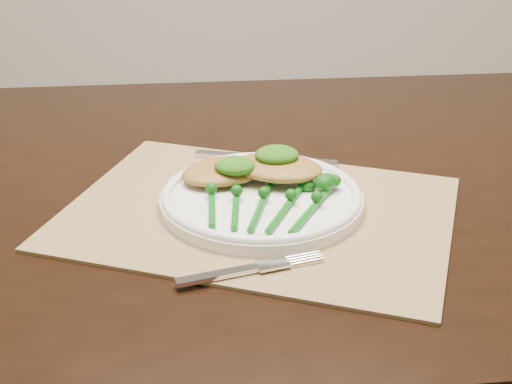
{
  "coord_description": "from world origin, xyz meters",
  "views": [
    {
      "loc": [
        0.11,
        -0.88,
        1.17
      ],
      "look_at": [
        0.14,
        -0.08,
        0.78
      ],
      "focal_mm": 50.0,
      "sensor_mm": 36.0,
      "label": 1
    }
  ],
  "objects_px": {
    "dining_table": "(260,382)",
    "chicken_fillet_left": "(225,171)",
    "dinner_plate": "(262,197)",
    "placemat": "(258,212)",
    "broccolini_bundle": "(261,206)"
  },
  "relations": [
    {
      "from": "placemat",
      "to": "broccolini_bundle",
      "type": "bearing_deg",
      "value": -66.05
    },
    {
      "from": "dining_table",
      "to": "chicken_fillet_left",
      "type": "height_order",
      "value": "chicken_fillet_left"
    },
    {
      "from": "dinner_plate",
      "to": "broccolini_bundle",
      "type": "relative_size",
      "value": 1.36
    },
    {
      "from": "placemat",
      "to": "broccolini_bundle",
      "type": "height_order",
      "value": "broccolini_bundle"
    },
    {
      "from": "dining_table",
      "to": "placemat",
      "type": "bearing_deg",
      "value": -97.25
    },
    {
      "from": "chicken_fillet_left",
      "to": "dinner_plate",
      "type": "bearing_deg",
      "value": -70.77
    },
    {
      "from": "placemat",
      "to": "dinner_plate",
      "type": "relative_size",
      "value": 1.84
    },
    {
      "from": "dining_table",
      "to": "placemat",
      "type": "xyz_separation_m",
      "value": [
        -0.01,
        -0.12,
        0.37
      ]
    },
    {
      "from": "dining_table",
      "to": "chicken_fillet_left",
      "type": "bearing_deg",
      "value": -136.2
    },
    {
      "from": "chicken_fillet_left",
      "to": "broccolini_bundle",
      "type": "bearing_deg",
      "value": -87.32
    },
    {
      "from": "placemat",
      "to": "dining_table",
      "type": "bearing_deg",
      "value": 105.68
    },
    {
      "from": "placemat",
      "to": "broccolini_bundle",
      "type": "distance_m",
      "value": 0.03
    },
    {
      "from": "dinner_plate",
      "to": "chicken_fillet_left",
      "type": "relative_size",
      "value": 2.19
    },
    {
      "from": "dining_table",
      "to": "placemat",
      "type": "distance_m",
      "value": 0.39
    },
    {
      "from": "dinner_plate",
      "to": "broccolini_bundle",
      "type": "bearing_deg",
      "value": -93.53
    }
  ]
}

